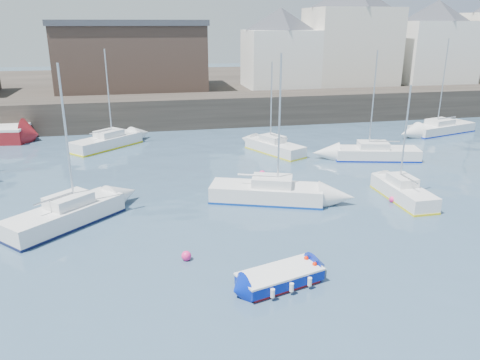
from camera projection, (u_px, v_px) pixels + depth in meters
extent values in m
plane|color=#2D4760|center=(311.00, 328.00, 16.34)|extent=(220.00, 220.00, 0.00)
cube|color=#28231E|center=(194.00, 110.00, 48.31)|extent=(90.00, 5.00, 3.00)
cube|color=#28231E|center=(179.00, 89.00, 65.03)|extent=(90.00, 32.00, 2.80)
cube|color=beige|center=(350.00, 47.00, 56.84)|extent=(10.00, 8.00, 9.00)
cube|color=white|center=(433.00, 52.00, 58.76)|extent=(9.00, 7.00, 7.50)
pyramid|color=#3A3D44|center=(438.00, 10.00, 57.17)|extent=(11.88, 11.88, 2.45)
cube|color=white|center=(280.00, 59.00, 55.02)|extent=(8.00, 7.00, 6.50)
pyramid|color=#3A3D44|center=(281.00, 19.00, 53.59)|extent=(11.14, 11.14, 2.45)
cube|color=#3D2D26|center=(132.00, 58.00, 53.02)|extent=(16.00, 10.00, 7.00)
cube|color=#3A3D44|center=(130.00, 23.00, 51.81)|extent=(16.40, 10.40, 0.60)
cube|color=maroon|center=(280.00, 283.00, 18.98)|extent=(3.36, 2.13, 0.16)
cube|color=#021B9C|center=(280.00, 277.00, 18.89)|extent=(3.67, 2.37, 0.43)
cube|color=white|center=(280.00, 271.00, 18.81)|extent=(3.74, 2.42, 0.08)
cube|color=white|center=(280.00, 276.00, 18.87)|extent=(2.89, 1.76, 0.39)
cube|color=tan|center=(280.00, 273.00, 18.84)|extent=(0.53, 1.05, 0.06)
cylinder|color=white|center=(251.00, 274.00, 19.19)|extent=(0.17, 0.17, 0.34)
cylinder|color=white|center=(273.00, 293.00, 17.82)|extent=(0.17, 0.17, 0.34)
cylinder|color=white|center=(269.00, 269.00, 19.59)|extent=(0.17, 0.17, 0.34)
cylinder|color=white|center=(292.00, 287.00, 18.21)|extent=(0.17, 0.17, 0.34)
cylinder|color=white|center=(286.00, 264.00, 19.99)|extent=(0.17, 0.17, 0.34)
cylinder|color=white|center=(310.00, 282.00, 18.61)|extent=(0.17, 0.17, 0.34)
cube|color=white|center=(65.00, 216.00, 24.45)|extent=(5.98, 5.79, 1.03)
cube|color=#0F153A|center=(66.00, 224.00, 24.60)|extent=(6.04, 5.85, 0.14)
cube|color=white|center=(69.00, 200.00, 24.44)|extent=(2.65, 2.62, 0.57)
cylinder|color=silver|center=(66.00, 137.00, 23.62)|extent=(0.11, 0.11, 7.26)
cube|color=white|center=(266.00, 193.00, 27.81)|extent=(6.92, 4.26, 0.99)
cube|color=#0A3798|center=(266.00, 200.00, 27.95)|extent=(6.99, 4.30, 0.13)
cube|color=white|center=(272.00, 181.00, 27.52)|extent=(2.71, 2.28, 0.55)
cylinder|color=silver|center=(279.00, 122.00, 26.35)|extent=(0.11, 0.11, 7.59)
cube|color=white|center=(403.00, 193.00, 28.00)|extent=(1.67, 5.11, 0.92)
cube|color=yellow|center=(403.00, 199.00, 28.12)|extent=(1.69, 5.16, 0.12)
cube|color=white|center=(402.00, 180.00, 28.00)|extent=(1.24, 1.79, 0.51)
cylinder|color=silver|center=(405.00, 135.00, 27.38)|extent=(0.10, 0.10, 5.86)
cube|color=white|center=(377.00, 154.00, 36.40)|extent=(6.69, 3.49, 0.88)
cube|color=#001794|center=(376.00, 158.00, 36.53)|extent=(6.76, 3.52, 0.12)
cube|color=white|center=(373.00, 145.00, 36.19)|extent=(2.53, 2.02, 0.49)
cylinder|color=silver|center=(373.00, 101.00, 35.10)|extent=(0.10, 0.10, 7.35)
cube|color=white|center=(275.00, 148.00, 38.11)|extent=(4.06, 5.71, 0.90)
cube|color=yellow|center=(275.00, 152.00, 38.24)|extent=(4.10, 5.77, 0.12)
cube|color=white|center=(273.00, 139.00, 38.09)|extent=(2.05, 2.32, 0.50)
cylinder|color=silver|center=(271.00, 102.00, 37.36)|extent=(0.10, 0.10, 6.34)
cube|color=white|center=(442.00, 128.00, 45.00)|extent=(7.21, 4.03, 0.88)
cube|color=#071D92|center=(441.00, 132.00, 45.12)|extent=(7.29, 4.07, 0.12)
cube|color=white|center=(440.00, 122.00, 44.63)|extent=(2.77, 2.26, 0.49)
cylinder|color=silver|center=(443.00, 83.00, 43.29)|extent=(0.10, 0.10, 7.90)
cube|color=white|center=(107.00, 142.00, 39.70)|extent=(5.96, 5.68, 0.94)
cube|color=yellow|center=(107.00, 147.00, 39.83)|extent=(6.02, 5.73, 0.12)
cube|color=white|center=(109.00, 133.00, 39.70)|extent=(2.62, 2.58, 0.52)
cylinder|color=silver|center=(108.00, 93.00, 38.88)|extent=(0.10, 0.10, 7.18)
sphere|color=#FF247A|center=(186.00, 260.00, 21.02)|extent=(0.45, 0.45, 0.45)
sphere|color=#FF247A|center=(392.00, 202.00, 27.79)|extent=(0.37, 0.37, 0.37)
sphere|color=#FF247A|center=(262.00, 176.00, 32.48)|extent=(0.43, 0.43, 0.43)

